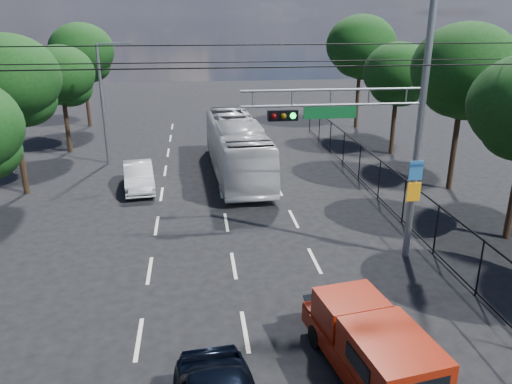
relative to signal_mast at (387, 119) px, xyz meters
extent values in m
cube|color=beige|center=(-8.28, -3.99, -5.24)|extent=(0.12, 2.00, 0.01)
cube|color=beige|center=(-8.28, 0.01, -5.24)|extent=(0.12, 2.00, 0.01)
cube|color=beige|center=(-8.28, 4.01, -5.24)|extent=(0.12, 2.00, 0.01)
cube|color=beige|center=(-8.28, 8.01, -5.24)|extent=(0.12, 2.00, 0.01)
cube|color=beige|center=(-8.28, 12.01, -5.24)|extent=(0.12, 2.00, 0.01)
cube|color=beige|center=(-8.28, 16.01, -5.24)|extent=(0.12, 2.00, 0.01)
cube|color=beige|center=(-8.28, 20.01, -5.24)|extent=(0.12, 2.00, 0.01)
cube|color=beige|center=(-8.28, 24.01, -5.24)|extent=(0.12, 2.00, 0.01)
cube|color=beige|center=(-5.28, -3.99, -5.24)|extent=(0.12, 2.00, 0.01)
cube|color=beige|center=(-5.28, 0.01, -5.24)|extent=(0.12, 2.00, 0.01)
cube|color=beige|center=(-5.28, 4.01, -5.24)|extent=(0.12, 2.00, 0.01)
cube|color=beige|center=(-5.28, 8.01, -5.24)|extent=(0.12, 2.00, 0.01)
cube|color=beige|center=(-5.28, 12.01, -5.24)|extent=(0.12, 2.00, 0.01)
cube|color=beige|center=(-5.28, 16.01, -5.24)|extent=(0.12, 2.00, 0.01)
cube|color=beige|center=(-5.28, 20.01, -5.24)|extent=(0.12, 2.00, 0.01)
cube|color=beige|center=(-5.28, 24.01, -5.24)|extent=(0.12, 2.00, 0.01)
cube|color=beige|center=(-2.28, -3.99, -5.24)|extent=(0.12, 2.00, 0.01)
cube|color=beige|center=(-2.28, 0.01, -5.24)|extent=(0.12, 2.00, 0.01)
cube|color=beige|center=(-2.28, 4.01, -5.24)|extent=(0.12, 2.00, 0.01)
cube|color=beige|center=(-2.28, 8.01, -5.24)|extent=(0.12, 2.00, 0.01)
cube|color=beige|center=(-2.28, 12.01, -5.24)|extent=(0.12, 2.00, 0.01)
cube|color=beige|center=(-2.28, 16.01, -5.24)|extent=(0.12, 2.00, 0.01)
cube|color=beige|center=(-2.28, 20.01, -5.24)|extent=(0.12, 2.00, 0.01)
cube|color=beige|center=(-2.28, 24.01, -5.24)|extent=(0.12, 2.00, 0.01)
cylinder|color=slate|center=(1.22, 0.01, -0.49)|extent=(0.24, 0.24, 9.50)
cylinder|color=slate|center=(-1.88, 0.01, 1.01)|extent=(6.20, 0.08, 0.08)
cylinder|color=slate|center=(-1.88, 0.01, 0.51)|extent=(6.20, 0.08, 0.08)
cube|color=black|center=(-3.58, 0.01, 0.21)|extent=(1.00, 0.28, 0.35)
sphere|color=#3F0505|center=(-3.90, -0.14, 0.21)|extent=(0.20, 0.20, 0.20)
sphere|color=#4C3805|center=(-3.58, -0.14, 0.21)|extent=(0.20, 0.20, 0.20)
sphere|color=#0CE533|center=(-3.26, -0.14, 0.21)|extent=(0.20, 0.20, 0.20)
cube|color=#0B5022|center=(-1.98, 0.01, 0.26)|extent=(1.80, 0.05, 0.40)
cube|color=#2364A6|center=(1.20, -0.13, -1.84)|extent=(0.50, 0.04, 0.70)
cube|color=#FB9C0D|center=(1.20, -0.13, -2.64)|extent=(0.50, 0.04, 0.70)
cylinder|color=slate|center=(0.62, 0.01, 0.76)|extent=(0.05, 0.05, 0.50)
cylinder|color=slate|center=(-0.68, 0.01, 0.76)|extent=(0.05, 0.05, 0.50)
cylinder|color=slate|center=(-1.98, 0.01, 0.76)|extent=(0.05, 0.05, 0.50)
cylinder|color=slate|center=(-3.28, 0.01, 0.76)|extent=(0.05, 0.05, 0.50)
cylinder|color=slate|center=(-4.58, 0.01, 0.76)|extent=(0.05, 0.05, 0.50)
cylinder|color=slate|center=(-11.78, 14.01, -1.74)|extent=(0.18, 0.18, 7.00)
cylinder|color=slate|center=(-10.98, 14.01, 1.76)|extent=(1.60, 0.09, 0.09)
cube|color=slate|center=(-10.08, 14.01, 1.76)|extent=(0.60, 0.22, 0.15)
cylinder|color=black|center=(-5.28, -1.99, 1.96)|extent=(22.00, 0.04, 0.04)
cylinder|color=black|center=(-5.28, 1.51, 2.36)|extent=(22.00, 0.04, 0.04)
cylinder|color=black|center=(-5.28, 3.01, 1.66)|extent=(22.00, 0.04, 0.04)
cube|color=black|center=(2.32, 4.01, -3.29)|extent=(0.04, 34.00, 0.06)
cube|color=black|center=(2.32, 4.01, -5.09)|extent=(0.04, 34.00, 0.06)
cylinder|color=black|center=(2.32, -2.99, -4.24)|extent=(0.06, 0.06, 2.00)
cylinder|color=black|center=(2.32, 0.01, -4.24)|extent=(0.06, 0.06, 2.00)
cylinder|color=black|center=(2.32, 3.01, -4.24)|extent=(0.06, 0.06, 2.00)
cylinder|color=black|center=(2.32, 6.01, -4.24)|extent=(0.06, 0.06, 2.00)
cylinder|color=black|center=(2.32, 9.01, -4.24)|extent=(0.06, 0.06, 2.00)
cylinder|color=black|center=(2.32, 12.01, -4.24)|extent=(0.06, 0.06, 2.00)
cylinder|color=black|center=(2.32, 15.01, -4.24)|extent=(0.06, 0.06, 2.00)
cylinder|color=black|center=(2.32, 18.01, -4.24)|extent=(0.06, 0.06, 2.00)
cylinder|color=black|center=(2.32, 21.01, -4.24)|extent=(0.06, 0.06, 2.00)
cylinder|color=black|center=(6.52, 7.01, -2.86)|extent=(0.28, 0.28, 4.76)
ellipsoid|color=black|center=(6.52, 7.01, 0.88)|extent=(5.10, 5.10, 4.33)
ellipsoid|color=black|center=(6.92, 7.31, -0.31)|extent=(3.40, 3.40, 2.72)
ellipsoid|color=black|center=(6.17, 6.81, -0.14)|extent=(3.23, 3.23, 2.58)
cylinder|color=black|center=(6.12, 14.01, -3.23)|extent=(0.28, 0.28, 4.03)
ellipsoid|color=black|center=(6.12, 14.01, -0.06)|extent=(4.32, 4.32, 3.67)
ellipsoid|color=black|center=(6.52, 14.31, -1.07)|extent=(2.88, 2.88, 2.30)
ellipsoid|color=black|center=(5.77, 13.81, -0.92)|extent=(2.74, 2.74, 2.19)
cylinder|color=black|center=(6.32, 22.01, -2.78)|extent=(0.28, 0.28, 4.93)
ellipsoid|color=black|center=(6.32, 22.01, 1.09)|extent=(5.28, 5.28, 4.49)
ellipsoid|color=black|center=(6.72, 22.31, -0.14)|extent=(3.52, 3.52, 2.82)
ellipsoid|color=black|center=(5.97, 21.81, 0.04)|extent=(3.34, 3.34, 2.68)
cylinder|color=black|center=(-15.08, 9.01, -3.00)|extent=(0.28, 0.28, 4.48)
ellipsoid|color=black|center=(-15.08, 9.01, 0.52)|extent=(4.80, 4.80, 4.08)
ellipsoid|color=black|center=(-14.68, 9.31, -0.60)|extent=(3.20, 3.20, 2.56)
ellipsoid|color=black|center=(-15.43, 8.81, -0.44)|extent=(3.04, 3.04, 2.43)
cylinder|color=black|center=(-14.68, 17.01, -3.28)|extent=(0.28, 0.28, 3.92)
ellipsoid|color=black|center=(-14.68, 17.01, -0.20)|extent=(4.20, 4.20, 3.57)
ellipsoid|color=black|center=(-14.28, 17.31, -1.18)|extent=(2.80, 2.80, 2.24)
ellipsoid|color=black|center=(-15.03, 16.81, -1.04)|extent=(2.66, 2.66, 2.13)
cylinder|color=black|center=(-14.88, 25.01, -2.95)|extent=(0.28, 0.28, 4.59)
ellipsoid|color=black|center=(-14.88, 25.01, 0.66)|extent=(4.92, 4.92, 4.18)
ellipsoid|color=black|center=(-14.48, 25.31, -0.49)|extent=(3.28, 3.28, 2.62)
ellipsoid|color=black|center=(-15.23, 24.81, -0.32)|extent=(3.12, 3.12, 2.49)
cylinder|color=black|center=(-3.43, -4.92, -4.92)|extent=(0.34, 0.67, 0.64)
cylinder|color=black|center=(-1.90, -4.67, -4.92)|extent=(0.34, 0.67, 0.64)
cube|color=maroon|center=(-2.43, -6.19, -4.68)|extent=(2.44, 4.78, 0.51)
cube|color=maroon|center=(-2.76, -4.16, -4.60)|extent=(1.75, 0.77, 0.50)
cube|color=black|center=(-2.80, -3.92, -4.38)|extent=(1.59, 0.61, 0.28)
cube|color=maroon|center=(-2.60, -5.15, -4.01)|extent=(1.85, 1.66, 0.87)
cube|color=black|center=(-2.49, -5.83, -3.97)|extent=(1.40, 0.27, 0.50)
cube|color=maroon|center=(-2.27, -7.18, -3.95)|extent=(2.05, 2.57, 0.96)
cube|color=black|center=(-1.42, -7.04, -3.92)|extent=(0.21, 1.09, 0.41)
cube|color=black|center=(-3.12, -7.32, -3.92)|extent=(0.21, 1.09, 0.41)
imported|color=silver|center=(-4.18, 10.95, -3.71)|extent=(3.07, 11.14, 3.07)
imported|color=silver|center=(-9.47, 8.97, -4.56)|extent=(1.98, 4.28, 1.36)
camera|label=1|loc=(-6.47, -16.06, 3.38)|focal=35.00mm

